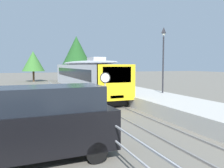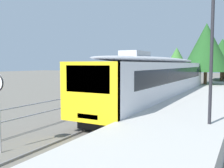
{
  "view_description": "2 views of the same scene",
  "coord_description": "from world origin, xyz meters",
  "views": [
    {
      "loc": [
        -6.1,
        1.66,
        3.22
      ],
      "look_at": [
        0.0,
        17.73,
        1.8
      ],
      "focal_mm": 37.55,
      "sensor_mm": 36.0,
      "label": 1
    },
    {
      "loc": [
        5.74,
        8.19,
        3.14
      ],
      "look_at": [
        -1.0,
        20.73,
        2.0
      ],
      "focal_mm": 40.22,
      "sensor_mm": 36.0,
      "label": 2
    }
  ],
  "objects": [
    {
      "name": "tree_distant_centre",
      "position": [
        -4.26,
        48.76,
        3.89
      ],
      "size": [
        4.19,
        4.19,
        5.8
      ],
      "color": "brown",
      "rests_on": "ground"
    },
    {
      "name": "station_platform",
      "position": [
        3.25,
        22.0,
        0.45
      ],
      "size": [
        3.9,
        60.0,
        0.9
      ],
      "primitive_type": "cube",
      "color": "#B7B5AD",
      "rests_on": "ground"
    },
    {
      "name": "platform_lamp_mid_platform",
      "position": [
        4.58,
        18.05,
        4.62
      ],
      "size": [
        0.34,
        0.34,
        5.35
      ],
      "color": "#232328",
      "rests_on": "station_platform"
    },
    {
      "name": "track_rails",
      "position": [
        0.0,
        22.0,
        0.03
      ],
      "size": [
        3.2,
        60.0,
        0.14
      ],
      "color": "#6B665B",
      "rests_on": "ground"
    },
    {
      "name": "commuter_train",
      "position": [
        0.0,
        26.59,
        2.15
      ],
      "size": [
        2.82,
        19.94,
        3.74
      ],
      "color": "silver",
      "rests_on": "track_rails"
    },
    {
      "name": "tree_behind_carpark",
      "position": [
        2.79,
        44.69,
        4.31
      ],
      "size": [
        5.44,
        5.44,
        6.49
      ],
      "color": "brown",
      "rests_on": "ground"
    },
    {
      "name": "ground_plane",
      "position": [
        -3.0,
        22.0,
        0.0
      ],
      "size": [
        160.0,
        160.0,
        0.0
      ],
      "primitive_type": "plane",
      "color": "#6B665B"
    },
    {
      "name": "tree_behind_station_far",
      "position": [
        1.7,
        37.71,
        4.96
      ],
      "size": [
        5.27,
        5.27,
        7.62
      ],
      "color": "brown",
      "rests_on": "ground"
    }
  ]
}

